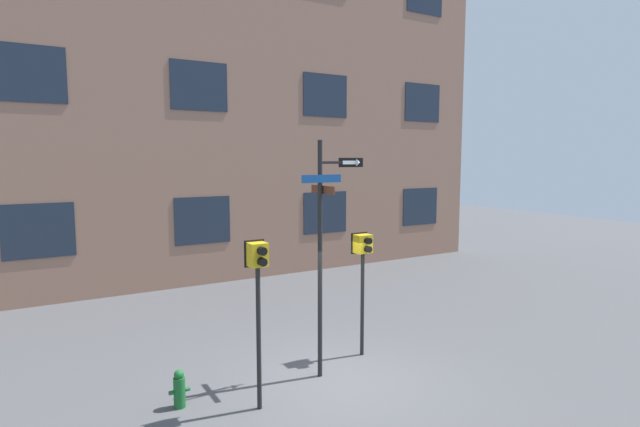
% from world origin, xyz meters
% --- Properties ---
extents(ground_plane, '(60.00, 60.00, 0.00)m').
position_xyz_m(ground_plane, '(0.00, 0.00, 0.00)').
color(ground_plane, '#515154').
extents(building_facade, '(24.00, 0.64, 13.22)m').
position_xyz_m(building_facade, '(-0.00, 8.80, 6.61)').
color(building_facade, '#936B56').
rests_on(building_facade, ground_plane).
extents(street_sign_pole, '(1.40, 0.83, 4.61)m').
position_xyz_m(street_sign_pole, '(-0.17, 0.33, 2.69)').
color(street_sign_pole, black).
rests_on(street_sign_pole, ground_plane).
extents(pedestrian_signal_left, '(0.36, 0.40, 2.91)m').
position_xyz_m(pedestrian_signal_left, '(-1.80, -0.25, 2.26)').
color(pedestrian_signal_left, black).
rests_on(pedestrian_signal_left, ground_plane).
extents(pedestrian_signal_right, '(0.41, 0.40, 2.68)m').
position_xyz_m(pedestrian_signal_right, '(1.09, 0.80, 2.13)').
color(pedestrian_signal_right, black).
rests_on(pedestrian_signal_right, ground_plane).
extents(fire_hydrant, '(0.36, 0.20, 0.67)m').
position_xyz_m(fire_hydrant, '(-2.96, 0.50, 0.32)').
color(fire_hydrant, '#196028').
rests_on(fire_hydrant, ground_plane).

